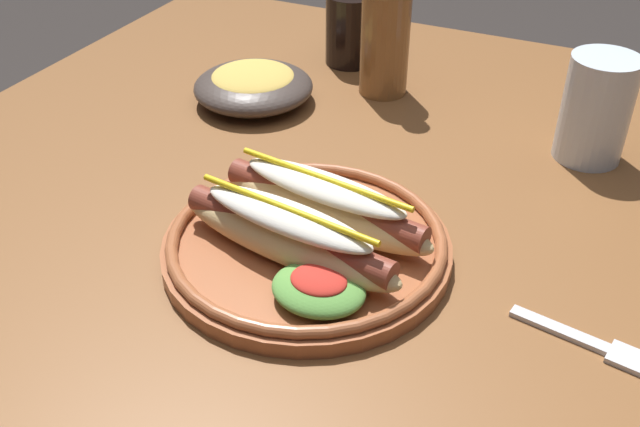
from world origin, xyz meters
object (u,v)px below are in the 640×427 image
(fork, at_px, (592,343))
(glass_bottle, at_px, (385,32))
(soda_cup, at_px, (351,29))
(side_bowl, at_px, (253,85))
(water_cup, at_px, (596,109))
(hot_dog_plate, at_px, (307,236))

(fork, xyz_separation_m, glass_bottle, (-0.33, 0.38, 0.08))
(soda_cup, relative_size, side_bowl, 0.64)
(water_cup, height_order, glass_bottle, glass_bottle)
(hot_dog_plate, bearing_deg, soda_cup, 108.18)
(soda_cup, height_order, side_bowl, soda_cup)
(water_cup, bearing_deg, glass_bottle, 167.47)
(soda_cup, height_order, water_cup, water_cup)
(fork, relative_size, side_bowl, 0.77)
(side_bowl, bearing_deg, hot_dog_plate, -52.11)
(fork, height_order, soda_cup, soda_cup)
(hot_dog_plate, relative_size, glass_bottle, 1.22)
(hot_dog_plate, relative_size, fork, 2.29)
(glass_bottle, bearing_deg, fork, -48.71)
(hot_dog_plate, relative_size, side_bowl, 1.77)
(fork, xyz_separation_m, side_bowl, (-0.48, 0.28, 0.02))
(hot_dog_plate, distance_m, soda_cup, 0.47)
(fork, bearing_deg, water_cup, 109.55)
(hot_dog_plate, distance_m, glass_bottle, 0.38)
(water_cup, relative_size, side_bowl, 0.78)
(glass_bottle, distance_m, side_bowl, 0.19)
(hot_dog_plate, height_order, glass_bottle, glass_bottle)
(water_cup, relative_size, glass_bottle, 0.54)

